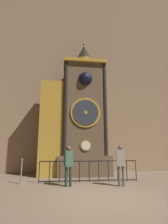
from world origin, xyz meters
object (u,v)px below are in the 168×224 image
at_px(clock_tower, 77,116).
at_px(visitor_far, 121,161).
at_px(stanchion_post, 21,175).
at_px(visitor_near, 69,162).

distance_m(clock_tower, visitor_far, 4.22).
bearing_deg(stanchion_post, visitor_far, -13.79).
xyz_separation_m(visitor_far, stanchion_post, (-4.26, 1.04, -0.65)).
height_order(clock_tower, visitor_near, clock_tower).
distance_m(visitor_far, stanchion_post, 4.43).
bearing_deg(clock_tower, visitor_near, -101.37).
bearing_deg(stanchion_post, visitor_near, -21.49).
bearing_deg(visitor_near, stanchion_post, 139.70).
relative_size(visitor_far, stanchion_post, 1.55).
relative_size(visitor_near, visitor_far, 0.98).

